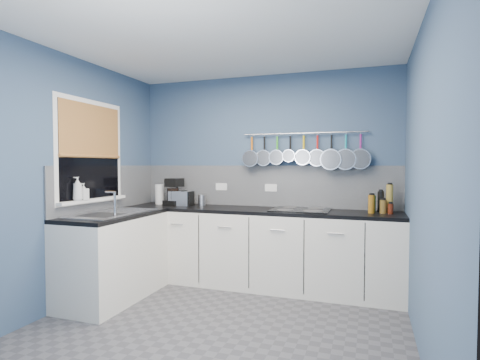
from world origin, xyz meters
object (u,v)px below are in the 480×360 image
Objects in this scene: toaster at (181,198)px; hob at (301,210)px; coffee_maker at (174,192)px; soap_bottle_a at (78,189)px; soap_bottle_b at (83,192)px; paper_towel at (160,194)px; canister at (202,200)px.

toaster reaches higher than hob.
soap_bottle_a is at bearing -99.22° from coffee_maker.
hob is at bearing 28.26° from soap_bottle_b.
soap_bottle_a is 0.71× the size of coffee_maker.
toaster is (0.53, 1.19, -0.18)m from soap_bottle_a.
soap_bottle_a is 1.26m from paper_towel.
soap_bottle_b is 0.51× the size of coffee_maker.
soap_bottle_b is 1.17m from paper_towel.
soap_bottle_b is at bearing -151.74° from hob.
canister is at bearing 56.97° from soap_bottle_b.
hob is at bearing -4.30° from canister.
coffee_maker is 1.62m from hob.
soap_bottle_a reaches higher than soap_bottle_b.
paper_towel is 0.91× the size of toaster.
coffee_maker is 0.13m from toaster.
coffee_maker is 1.21× the size of toaster.
toaster reaches higher than canister.
paper_towel is 1.85m from hob.
toaster is at bearing 10.66° from coffee_maker.
coffee_maker reaches higher than paper_towel.
canister is at bearing 4.25° from paper_towel.
canister reaches higher than hob.
paper_towel is (0.20, 1.15, -0.11)m from soap_bottle_b.
canister is 0.21× the size of hob.
coffee_maker reaches higher than soap_bottle_b.
coffee_maker is (0.42, 1.19, -0.10)m from soap_bottle_a.
paper_towel is at bearing 164.60° from toaster.
soap_bottle_a reaches higher than coffee_maker.
soap_bottle_b is at bearing 90.00° from soap_bottle_a.
paper_towel is at bearing -175.75° from canister.
toaster is 1.52m from hob.
coffee_maker reaches higher than toaster.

